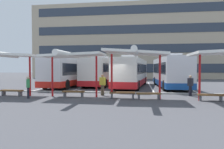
# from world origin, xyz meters

# --- Properties ---
(ground_plane) EXTENTS (160.00, 160.00, 0.00)m
(ground_plane) POSITION_xyz_m (0.00, 0.00, 0.00)
(ground_plane) COLOR #47474C
(terminal_building) EXTENTS (40.69, 15.64, 18.30)m
(terminal_building) POSITION_xyz_m (0.03, 32.90, 7.78)
(terminal_building) COLOR tan
(terminal_building) RESTS_ON ground
(coach_bus_0) EXTENTS (3.42, 12.66, 3.50)m
(coach_bus_0) POSITION_xyz_m (-5.46, 7.56, 1.63)
(coach_bus_0) COLOR silver
(coach_bus_0) RESTS_ON ground
(coach_bus_1) EXTENTS (3.44, 10.90, 3.54)m
(coach_bus_1) POSITION_xyz_m (-2.05, 8.67, 1.66)
(coach_bus_1) COLOR silver
(coach_bus_1) RESTS_ON ground
(coach_bus_2) EXTENTS (3.66, 11.52, 3.47)m
(coach_bus_2) POSITION_xyz_m (1.60, 6.90, 1.62)
(coach_bus_2) COLOR silver
(coach_bus_2) RESTS_ON ground
(coach_bus_3) EXTENTS (2.99, 10.69, 3.57)m
(coach_bus_3) POSITION_xyz_m (5.77, 6.59, 1.69)
(coach_bus_3) COLOR silver
(coach_bus_3) RESTS_ON ground
(lane_stripe_0) EXTENTS (0.16, 14.00, 0.01)m
(lane_stripe_0) POSITION_xyz_m (-7.46, 7.26, 0.00)
(lane_stripe_0) COLOR white
(lane_stripe_0) RESTS_ON ground
(lane_stripe_1) EXTENTS (0.16, 14.00, 0.01)m
(lane_stripe_1) POSITION_xyz_m (-3.73, 7.26, 0.00)
(lane_stripe_1) COLOR white
(lane_stripe_1) RESTS_ON ground
(lane_stripe_2) EXTENTS (0.16, 14.00, 0.01)m
(lane_stripe_2) POSITION_xyz_m (0.00, 7.26, 0.00)
(lane_stripe_2) COLOR white
(lane_stripe_2) RESTS_ON ground
(lane_stripe_3) EXTENTS (0.16, 14.00, 0.01)m
(lane_stripe_3) POSITION_xyz_m (3.73, 7.26, 0.00)
(lane_stripe_3) COLOR white
(lane_stripe_3) RESTS_ON ground
(lane_stripe_4) EXTENTS (0.16, 14.00, 0.01)m
(lane_stripe_4) POSITION_xyz_m (7.46, 7.26, 0.00)
(lane_stripe_4) COLOR white
(lane_stripe_4) RESTS_ON ground
(waiting_shelter_0) EXTENTS (3.92, 4.57, 3.27)m
(waiting_shelter_0) POSITION_xyz_m (-7.20, -2.27, 3.03)
(waiting_shelter_0) COLOR red
(waiting_shelter_0) RESTS_ON ground
(bench_0) EXTENTS (1.81, 0.59, 0.45)m
(bench_0) POSITION_xyz_m (-7.20, -2.07, 0.34)
(bench_0) COLOR brown
(bench_0) RESTS_ON ground
(waiting_shelter_1) EXTENTS (4.36, 4.92, 3.21)m
(waiting_shelter_1) POSITION_xyz_m (-2.28, -2.28, 2.98)
(waiting_shelter_1) COLOR red
(waiting_shelter_1) RESTS_ON ground
(bench_1) EXTENTS (1.62, 0.47, 0.45)m
(bench_1) POSITION_xyz_m (-2.28, -2.16, 0.33)
(bench_1) COLOR brown
(bench_1) RESTS_ON ground
(waiting_shelter_2) EXTENTS (4.29, 4.73, 3.39)m
(waiting_shelter_2) POSITION_xyz_m (2.22, -2.71, 3.09)
(waiting_shelter_2) COLOR red
(waiting_shelter_2) RESTS_ON ground
(bench_2) EXTENTS (1.80, 0.53, 0.45)m
(bench_2) POSITION_xyz_m (1.32, -2.42, 0.34)
(bench_2) COLOR brown
(bench_2) RESTS_ON ground
(bench_3) EXTENTS (1.68, 0.63, 0.45)m
(bench_3) POSITION_xyz_m (3.12, -2.62, 0.33)
(bench_3) COLOR brown
(bench_3) RESTS_ON ground
(bench_4) EXTENTS (1.55, 0.57, 0.45)m
(bench_4) POSITION_xyz_m (7.00, -2.84, 0.33)
(bench_4) COLOR brown
(bench_4) RESTS_ON ground
(platform_kerb) EXTENTS (44.00, 0.24, 0.12)m
(platform_kerb) POSITION_xyz_m (0.00, 0.46, 0.06)
(platform_kerb) COLOR #ADADA8
(platform_kerb) RESTS_ON ground
(waiting_passenger_0) EXTENTS (0.48, 0.47, 1.57)m
(waiting_passenger_0) POSITION_xyz_m (6.31, -0.49, 0.89)
(waiting_passenger_0) COLOR black
(waiting_passenger_0) RESTS_ON ground
(waiting_passenger_1) EXTENTS (0.42, 0.49, 1.54)m
(waiting_passenger_1) POSITION_xyz_m (-5.18, -3.28, 0.88)
(waiting_passenger_1) COLOR black
(waiting_passenger_1) RESTS_ON ground
(waiting_passenger_2) EXTENTS (0.51, 0.44, 1.62)m
(waiting_passenger_2) POSITION_xyz_m (-0.34, -0.97, 0.93)
(waiting_passenger_2) COLOR brown
(waiting_passenger_2) RESTS_ON ground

